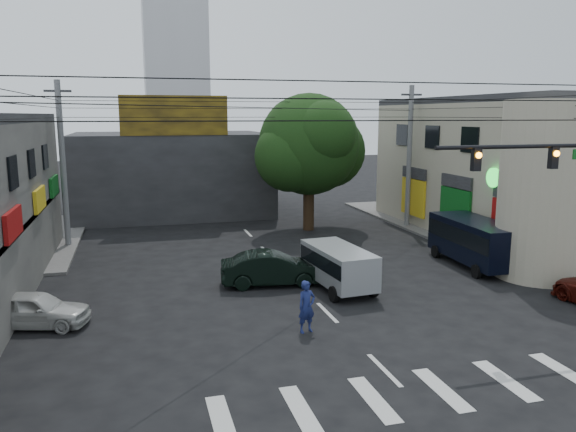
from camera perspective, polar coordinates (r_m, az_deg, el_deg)
name	(u,v)px	position (r m, az deg, el deg)	size (l,w,h in m)	color
ground	(347,332)	(19.71, 5.97, -11.67)	(160.00, 160.00, 0.00)	black
sidewalk_far_right	(487,216)	(43.49, 19.55, 0.03)	(16.00, 16.00, 0.15)	#514F4C
building_right	(538,168)	(39.05, 24.08, 4.45)	(14.00, 18.00, 8.00)	#9F957E
corner_column	(545,190)	(27.71, 24.63, 2.39)	(4.00, 4.00, 8.00)	#9F957E
building_far	(172,173)	(43.30, -11.74, 4.28)	(14.00, 10.00, 6.00)	#232326
billboard	(174,115)	(38.19, -11.47, 9.98)	(7.00, 0.30, 2.60)	olive
tower_distant	(174,13)	(88.48, -11.54, 19.58)	(9.00, 9.00, 44.00)	silver
street_tree	(309,145)	(35.71, 2.15, 7.24)	(6.40, 6.40, 8.70)	black
traffic_gantry	(571,188)	(21.80, 26.79, 2.54)	(7.10, 0.35, 7.20)	black
utility_pole_far_left	(63,165)	(33.31, -21.90, 4.79)	(0.32, 0.32, 9.20)	#59595B
utility_pole_far_right	(409,158)	(37.35, 12.21, 5.81)	(0.32, 0.32, 9.20)	#59595B
dark_sedan	(272,269)	(24.54, -1.59, -5.36)	(4.64, 2.11, 1.47)	black
white_compact	(35,309)	(21.74, -24.34, -8.65)	(4.01, 2.49, 1.27)	#B8B8B3
silver_minivan	(338,269)	(23.99, 5.13, -5.35)	(2.14, 4.35, 1.81)	#999CA0
navy_van	(476,243)	(28.98, 18.52, -2.66)	(2.38, 5.76, 2.27)	black
traffic_officer	(307,307)	(19.34, 1.90, -9.19)	(0.75, 0.60, 1.81)	navy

